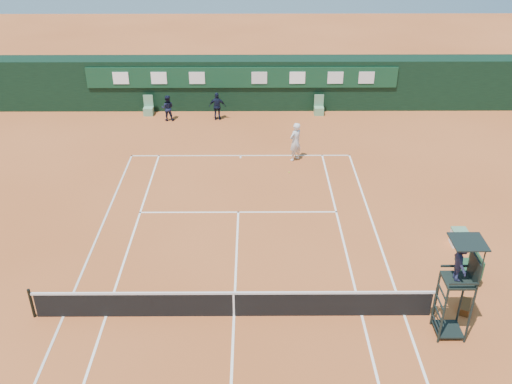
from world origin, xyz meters
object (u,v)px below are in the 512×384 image
tennis_net (234,304)px  cooler (459,237)px  umpire_chair (460,269)px  player (295,142)px  player_bench (472,265)px

tennis_net → cooler: bearing=25.2°
umpire_chair → player: 12.91m
tennis_net → player: 11.72m
umpire_chair → player_bench: umpire_chair is taller
player_bench → cooler: bearing=82.3°
tennis_net → player: (2.69, 11.40, 0.47)m
player → umpire_chair: bearing=65.3°
cooler → player: (-5.77, 7.41, 0.65)m
player_bench → player: size_ratio=0.61×
cooler → player_bench: bearing=-97.7°
tennis_net → cooler: 9.36m
umpire_chair → cooler: 5.57m
umpire_chair → player: bearing=107.8°
player_bench → player: (-5.49, 9.55, 0.38)m
umpire_chair → player_bench: (1.57, 2.67, -1.86)m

